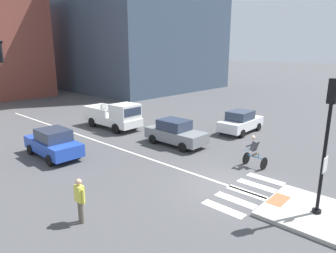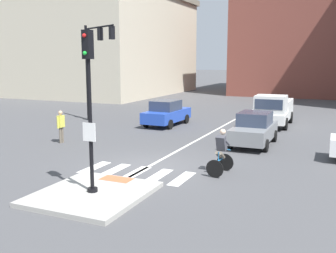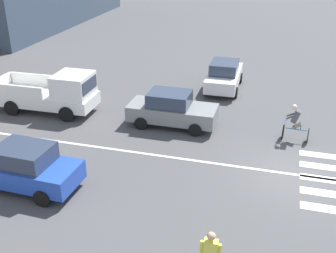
# 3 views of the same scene
# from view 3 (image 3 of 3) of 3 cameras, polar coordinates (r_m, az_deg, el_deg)

# --- Properties ---
(ground_plane) EXTENTS (300.00, 300.00, 0.00)m
(ground_plane) POSITION_cam_3_polar(r_m,az_deg,el_deg) (16.50, 17.46, -6.46)
(ground_plane) COLOR #474749
(crosswalk_stripe_a) EXTENTS (0.44, 1.80, 0.01)m
(crosswalk_stripe_a) POSITION_cam_3_polar(r_m,az_deg,el_deg) (15.03, 21.12, -10.50)
(crosswalk_stripe_a) COLOR silver
(crosswalk_stripe_a) RESTS_ON ground
(crosswalk_stripe_b) EXTENTS (0.44, 1.80, 0.01)m
(crosswalk_stripe_b) POSITION_cam_3_polar(r_m,az_deg,el_deg) (15.80, 20.91, -8.56)
(crosswalk_stripe_b) COLOR silver
(crosswalk_stripe_b) RESTS_ON ground
(crosswalk_stripe_c) EXTENTS (0.44, 1.80, 0.01)m
(crosswalk_stripe_c) POSITION_cam_3_polar(r_m,az_deg,el_deg) (16.59, 20.73, -6.80)
(crosswalk_stripe_c) COLOR silver
(crosswalk_stripe_c) RESTS_ON ground
(crosswalk_stripe_d) EXTENTS (0.44, 1.80, 0.01)m
(crosswalk_stripe_d) POSITION_cam_3_polar(r_m,az_deg,el_deg) (17.40, 20.56, -5.20)
(crosswalk_stripe_d) COLOR silver
(crosswalk_stripe_d) RESTS_ON ground
(crosswalk_stripe_e) EXTENTS (0.44, 1.80, 0.01)m
(crosswalk_stripe_e) POSITION_cam_3_polar(r_m,az_deg,el_deg) (18.21, 20.41, -3.74)
(crosswalk_stripe_e) COLOR silver
(crosswalk_stripe_e) RESTS_ON ground
(lane_centre_line) EXTENTS (0.14, 28.00, 0.01)m
(lane_centre_line) POSITION_cam_3_polar(r_m,az_deg,el_deg) (18.74, -14.51, -2.04)
(lane_centre_line) COLOR silver
(lane_centre_line) RESTS_ON ground
(car_white_cross_right) EXTENTS (4.13, 1.90, 1.64)m
(car_white_cross_right) POSITION_cam_3_polar(r_m,az_deg,el_deg) (24.18, 7.70, 6.97)
(car_white_cross_right) COLOR white
(car_white_cross_right) RESTS_ON ground
(car_grey_eastbound_mid) EXTENTS (1.85, 4.10, 1.64)m
(car_grey_eastbound_mid) POSITION_cam_3_polar(r_m,az_deg,el_deg) (19.36, 0.52, 2.39)
(car_grey_eastbound_mid) COLOR slate
(car_grey_eastbound_mid) RESTS_ON ground
(car_blue_westbound_far) EXTENTS (1.95, 4.15, 1.64)m
(car_blue_westbound_far) POSITION_cam_3_polar(r_m,az_deg,el_deg) (15.59, -19.24, -5.26)
(car_blue_westbound_far) COLOR #2347B7
(car_blue_westbound_far) RESTS_ON ground
(pickup_truck_white_eastbound_far) EXTENTS (2.13, 5.13, 2.08)m
(pickup_truck_white_eastbound_far) POSITION_cam_3_polar(r_m,az_deg,el_deg) (21.54, -15.37, 4.38)
(pickup_truck_white_eastbound_far) COLOR white
(pickup_truck_white_eastbound_far) RESTS_ON ground
(cyclist) EXTENTS (0.75, 1.14, 1.68)m
(cyclist) POSITION_cam_3_polar(r_m,az_deg,el_deg) (18.71, 17.08, 0.55)
(cyclist) COLOR black
(cyclist) RESTS_ON ground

